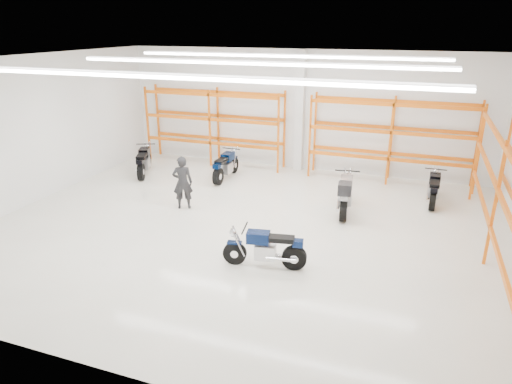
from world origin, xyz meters
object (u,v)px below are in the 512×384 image
(structural_column, at_px, (300,112))
(motorcycle_back_d, at_px, (433,190))
(motorcycle_main, at_px, (268,249))
(motorcycle_back_c, at_px, (345,195))
(motorcycle_back_b, at_px, (225,167))
(motorcycle_back_a, at_px, (144,162))
(standing_man, at_px, (183,183))

(structural_column, bearing_deg, motorcycle_back_d, -23.08)
(motorcycle_main, relative_size, motorcycle_back_c, 0.83)
(motorcycle_back_b, height_order, structural_column, structural_column)
(motorcycle_back_a, bearing_deg, motorcycle_back_c, -8.79)
(motorcycle_back_c, bearing_deg, motorcycle_back_a, 171.21)
(motorcycle_back_a, height_order, structural_column, structural_column)
(motorcycle_back_a, xyz_separation_m, standing_man, (2.97, -2.44, 0.33))
(motorcycle_back_c, bearing_deg, motorcycle_back_d, 34.98)
(motorcycle_main, bearing_deg, motorcycle_back_a, 142.56)
(motorcycle_back_a, bearing_deg, structural_column, 26.80)
(motorcycle_main, bearing_deg, motorcycle_back_d, 57.10)
(motorcycle_back_d, bearing_deg, motorcycle_back_b, -179.80)
(motorcycle_back_b, bearing_deg, standing_man, -92.07)
(motorcycle_main, xyz_separation_m, structural_column, (-1.32, 7.68, 1.80))
(motorcycle_back_a, relative_size, structural_column, 0.45)
(motorcycle_back_a, xyz_separation_m, motorcycle_back_d, (10.18, 0.55, -0.03))
(structural_column, bearing_deg, motorcycle_back_b, -135.61)
(motorcycle_back_b, relative_size, motorcycle_back_d, 1.04)
(motorcycle_main, xyz_separation_m, standing_man, (-3.60, 2.59, 0.37))
(motorcycle_back_c, xyz_separation_m, motorcycle_back_d, (2.49, 1.74, -0.12))
(standing_man, xyz_separation_m, structural_column, (2.28, 5.10, 1.43))
(motorcycle_main, height_order, motorcycle_back_d, motorcycle_back_d)
(motorcycle_back_a, relative_size, motorcycle_back_b, 0.97)
(motorcycle_back_c, distance_m, structural_column, 4.85)
(motorcycle_back_d, relative_size, structural_column, 0.44)
(motorcycle_back_b, distance_m, motorcycle_back_d, 7.10)
(motorcycle_back_b, relative_size, motorcycle_back_c, 0.88)
(motorcycle_back_b, bearing_deg, motorcycle_back_a, -170.29)
(motorcycle_main, bearing_deg, standing_man, 144.28)
(motorcycle_back_d, bearing_deg, motorcycle_back_c, -145.02)
(motorcycle_back_b, distance_m, structural_column, 3.52)
(motorcycle_back_d, height_order, structural_column, structural_column)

